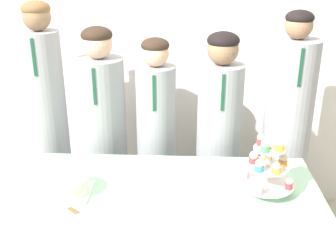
% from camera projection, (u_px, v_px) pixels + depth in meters
% --- Properties ---
extents(wall_back, '(9.00, 0.06, 2.70)m').
position_uv_depth(wall_back, '(169.00, 30.00, 2.97)').
color(wall_back, silver).
rests_on(wall_back, ground_plane).
extents(table, '(1.63, 0.71, 0.74)m').
position_uv_depth(table, '(160.00, 246.00, 2.30)').
color(table, '#A8DBB2').
rests_on(table, ground_plane).
extents(round_cake, '(0.22, 0.22, 0.11)m').
position_uv_depth(round_cake, '(68.00, 183.00, 2.08)').
color(round_cake, white).
rests_on(round_cake, table).
extents(cake_knife, '(0.19, 0.15, 0.01)m').
position_uv_depth(cake_knife, '(79.00, 214.00, 1.93)').
color(cake_knife, silver).
rests_on(cake_knife, table).
extents(cupcake_stand, '(0.27, 0.27, 0.31)m').
position_uv_depth(cupcake_stand, '(268.00, 165.00, 2.06)').
color(cupcake_stand, silver).
rests_on(cupcake_stand, table).
extents(student_0, '(0.24, 0.25, 1.60)m').
position_uv_depth(student_0, '(50.00, 131.00, 2.74)').
color(student_0, '#939399').
rests_on(student_0, ground_plane).
extents(student_1, '(0.31, 0.31, 1.46)m').
position_uv_depth(student_1, '(104.00, 144.00, 2.76)').
color(student_1, '#939399').
rests_on(student_1, ground_plane).
extents(student_2, '(0.25, 0.25, 1.39)m').
position_uv_depth(student_2, '(156.00, 148.00, 2.76)').
color(student_2, '#939399').
rests_on(student_2, ground_plane).
extents(student_3, '(0.28, 0.29, 1.43)m').
position_uv_depth(student_3, '(218.00, 147.00, 2.73)').
color(student_3, '#939399').
rests_on(student_3, ground_plane).
extents(student_4, '(0.30, 0.30, 1.56)m').
position_uv_depth(student_4, '(285.00, 141.00, 2.70)').
color(student_4, '#939399').
rests_on(student_4, ground_plane).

